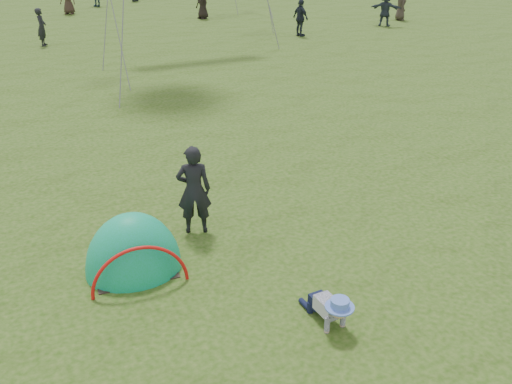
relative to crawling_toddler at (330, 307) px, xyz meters
name	(u,v)px	position (x,y,z in m)	size (l,w,h in m)	color
ground	(264,318)	(-0.79, 0.51, -0.29)	(140.00, 140.00, 0.00)	#1C4109
crawling_toddler	(330,307)	(0.00, 0.00, 0.00)	(0.53, 0.75, 0.58)	black
popup_tent	(135,269)	(-2.20, 2.56, -0.29)	(1.58, 1.30, 2.05)	#07993F
standing_adult	(194,190)	(-0.85, 3.33, 0.56)	(0.62, 0.41, 1.70)	black
crowd_person_0	(42,27)	(-1.44, 21.54, 0.51)	(0.58, 0.38, 1.60)	black
crowd_person_4	(202,2)	(7.35, 25.21, 0.56)	(0.83, 0.54, 1.70)	black
crowd_person_8	(301,18)	(9.85, 18.63, 0.55)	(0.98, 0.41, 1.67)	#1E252F
crowd_person_11	(385,9)	(15.09, 19.15, 0.55)	(1.55, 0.49, 1.67)	#2C3644
crowd_person_16	(401,4)	(16.91, 20.22, 0.53)	(0.80, 0.52, 1.63)	#342C25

